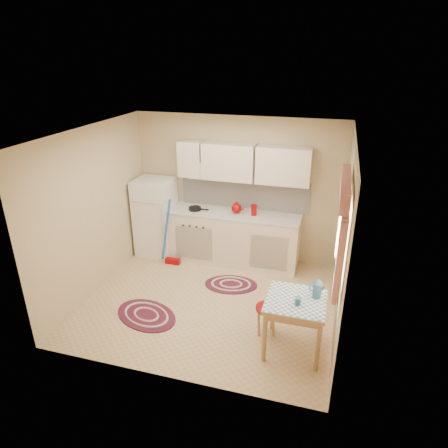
{
  "coord_description": "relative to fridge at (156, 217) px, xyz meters",
  "views": [
    {
      "loc": [
        1.59,
        -4.79,
        3.44
      ],
      "look_at": [
        0.15,
        0.25,
        1.17
      ],
      "focal_mm": 32.0,
      "sensor_mm": 36.0,
      "label": 1
    }
  ],
  "objects": [
    {
      "name": "broom",
      "position": [
        0.44,
        -0.35,
        -0.1
      ],
      "size": [
        0.29,
        0.13,
        1.2
      ],
      "primitive_type": null,
      "rotation": [
        0.0,
        0.0,
        0.05
      ],
      "color": "blue",
      "rests_on": "ground"
    },
    {
      "name": "table",
      "position": [
        2.74,
        -1.96,
        -0.34
      ],
      "size": [
        0.72,
        0.72,
        0.72
      ],
      "primitive_type": "cube",
      "color": "tan",
      "rests_on": "ground"
    },
    {
      "name": "room_shell",
      "position": [
        1.58,
        -1.01,
        0.9
      ],
      "size": [
        3.64,
        3.6,
        2.52
      ],
      "color": "tan",
      "rests_on": "ground"
    },
    {
      "name": "mug",
      "position": [
        2.77,
        -2.06,
        0.07
      ],
      "size": [
        0.08,
        0.08,
        0.1
      ],
      "primitive_type": "cylinder",
      "rotation": [
        0.0,
        0.0,
        -0.16
      ],
      "color": "#2B5C85",
      "rests_on": "table"
    },
    {
      "name": "rug_left",
      "position": [
        0.67,
        -1.86,
        -0.69
      ],
      "size": [
        1.14,
        0.96,
        0.02
      ],
      "primitive_type": null,
      "rotation": [
        0.0,
        0.0,
        -0.38
      ],
      "color": "maroon",
      "rests_on": "ground"
    },
    {
      "name": "red_kettle",
      "position": [
        1.49,
        0.05,
        0.32
      ],
      "size": [
        0.25,
        0.24,
        0.19
      ],
      "primitive_type": null,
      "rotation": [
        0.0,
        0.0,
        -0.42
      ],
      "color": "#930505",
      "rests_on": "countertop"
    },
    {
      "name": "coffee_pot",
      "position": [
        2.97,
        -1.84,
        0.16
      ],
      "size": [
        0.16,
        0.14,
        0.27
      ],
      "primitive_type": null,
      "rotation": [
        0.0,
        0.0,
        -0.2
      ],
      "color": "#2B5C85",
      "rests_on": "table"
    },
    {
      "name": "rug_center",
      "position": [
        1.61,
        -0.74,
        -0.69
      ],
      "size": [
        0.92,
        0.69,
        0.02
      ],
      "primitive_type": null,
      "rotation": [
        0.0,
        0.0,
        0.16
      ],
      "color": "maroon",
      "rests_on": "ground"
    },
    {
      "name": "frying_pan",
      "position": [
        0.76,
        0.0,
        0.24
      ],
      "size": [
        0.22,
        0.22,
        0.05
      ],
      "primitive_type": "cylinder",
      "rotation": [
        0.0,
        0.0,
        0.02
      ],
      "color": "black",
      "rests_on": "countertop"
    },
    {
      "name": "fridge",
      "position": [
        0.0,
        0.0,
        0.0
      ],
      "size": [
        0.65,
        0.6,
        1.4
      ],
      "primitive_type": "cube",
      "color": "white",
      "rests_on": "ground"
    },
    {
      "name": "base_cabinets",
      "position": [
        1.44,
        0.05,
        -0.26
      ],
      "size": [
        2.25,
        0.6,
        0.88
      ],
      "primitive_type": "cube",
      "color": "silver",
      "rests_on": "ground"
    },
    {
      "name": "countertop",
      "position": [
        1.44,
        0.05,
        0.2
      ],
      "size": [
        2.27,
        0.62,
        0.04
      ],
      "primitive_type": "cube",
      "color": "beige",
      "rests_on": "base_cabinets"
    },
    {
      "name": "stool",
      "position": [
        2.37,
        -1.77,
        -0.49
      ],
      "size": [
        0.31,
        0.31,
        0.42
      ],
      "primitive_type": "cylinder",
      "rotation": [
        0.0,
        0.0,
        0.02
      ],
      "color": "#930505",
      "rests_on": "ground"
    },
    {
      "name": "red_canister",
      "position": [
        1.79,
        0.05,
        0.3
      ],
      "size": [
        0.1,
        0.1,
        0.16
      ],
      "primitive_type": "cylinder",
      "rotation": [
        0.0,
        0.0,
        -0.04
      ],
      "color": "#930505",
      "rests_on": "countertop"
    }
  ]
}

